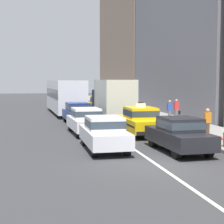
{
  "coord_description": "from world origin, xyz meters",
  "views": [
    {
      "loc": [
        -4.59,
        -13.48,
        3.24
      ],
      "look_at": [
        0.09,
        8.55,
        1.3
      ],
      "focal_mm": 59.31,
      "sensor_mm": 36.0,
      "label": 1
    }
  ],
  "objects_px": {
    "sedan_right_nearest": "(179,133)",
    "taxi_right_fourth": "(100,105)",
    "bus_left_fourth": "(65,95)",
    "box_truck_right_third": "(112,99)",
    "sedan_left_nearest": "(104,132)",
    "sedan_left_third": "(78,112)",
    "pedestrian_near_crosswalk": "(177,110)",
    "taxi_right_second": "(140,120)",
    "pedestrian_mid_block": "(170,111)",
    "sedan_left_second": "(86,120)",
    "pedestrian_by_storefront": "(207,123)"
  },
  "relations": [
    {
      "from": "sedan_right_nearest",
      "to": "pedestrian_near_crosswalk",
      "type": "bearing_deg",
      "value": 68.66
    },
    {
      "from": "sedan_left_third",
      "to": "pedestrian_near_crosswalk",
      "type": "height_order",
      "value": "pedestrian_near_crosswalk"
    },
    {
      "from": "box_truck_right_third",
      "to": "taxi_right_fourth",
      "type": "bearing_deg",
      "value": 87.98
    },
    {
      "from": "sedan_left_third",
      "to": "taxi_right_fourth",
      "type": "relative_size",
      "value": 0.95
    },
    {
      "from": "sedan_left_nearest",
      "to": "box_truck_right_third",
      "type": "height_order",
      "value": "box_truck_right_third"
    },
    {
      "from": "sedan_right_nearest",
      "to": "pedestrian_mid_block",
      "type": "bearing_deg",
      "value": 71.48
    },
    {
      "from": "sedan_left_nearest",
      "to": "pedestrian_by_storefront",
      "type": "xyz_separation_m",
      "value": [
        5.94,
        1.6,
        0.1
      ]
    },
    {
      "from": "taxi_right_fourth",
      "to": "pedestrian_near_crosswalk",
      "type": "height_order",
      "value": "taxi_right_fourth"
    },
    {
      "from": "taxi_right_second",
      "to": "box_truck_right_third",
      "type": "relative_size",
      "value": 0.65
    },
    {
      "from": "taxi_right_fourth",
      "to": "pedestrian_by_storefront",
      "type": "distance_m",
      "value": 17.41
    },
    {
      "from": "taxi_right_fourth",
      "to": "pedestrian_by_storefront",
      "type": "xyz_separation_m",
      "value": [
        2.77,
        -17.19,
        0.07
      ]
    },
    {
      "from": "taxi_right_second",
      "to": "pedestrian_by_storefront",
      "type": "xyz_separation_m",
      "value": [
        2.97,
        -2.67,
        0.07
      ]
    },
    {
      "from": "sedan_right_nearest",
      "to": "pedestrian_near_crosswalk",
      "type": "distance_m",
      "value": 11.67
    },
    {
      "from": "bus_left_fourth",
      "to": "taxi_right_fourth",
      "type": "xyz_separation_m",
      "value": [
        3.4,
        -0.53,
        -0.94
      ]
    },
    {
      "from": "sedan_left_nearest",
      "to": "pedestrian_near_crosswalk",
      "type": "relative_size",
      "value": 2.62
    },
    {
      "from": "sedan_left_nearest",
      "to": "box_truck_right_third",
      "type": "xyz_separation_m",
      "value": [
        2.93,
        11.96,
        0.93
      ]
    },
    {
      "from": "sedan_left_second",
      "to": "sedan_left_third",
      "type": "distance_m",
      "value": 5.4
    },
    {
      "from": "sedan_left_nearest",
      "to": "pedestrian_mid_block",
      "type": "distance_m",
      "value": 11.05
    },
    {
      "from": "taxi_right_fourth",
      "to": "pedestrian_near_crosswalk",
      "type": "bearing_deg",
      "value": -64.39
    },
    {
      "from": "bus_left_fourth",
      "to": "taxi_right_fourth",
      "type": "relative_size",
      "value": 2.44
    },
    {
      "from": "pedestrian_near_crosswalk",
      "to": "sedan_left_third",
      "type": "bearing_deg",
      "value": 172.7
    },
    {
      "from": "sedan_left_third",
      "to": "taxi_right_fourth",
      "type": "height_order",
      "value": "taxi_right_fourth"
    },
    {
      "from": "taxi_right_second",
      "to": "taxi_right_fourth",
      "type": "bearing_deg",
      "value": 89.19
    },
    {
      "from": "sedan_left_nearest",
      "to": "sedan_right_nearest",
      "type": "distance_m",
      "value": 3.41
    },
    {
      "from": "sedan_left_nearest",
      "to": "sedan_left_third",
      "type": "distance_m",
      "value": 10.76
    },
    {
      "from": "taxi_right_second",
      "to": "pedestrian_near_crosswalk",
      "type": "height_order",
      "value": "taxi_right_second"
    },
    {
      "from": "bus_left_fourth",
      "to": "sedan_right_nearest",
      "type": "height_order",
      "value": "bus_left_fourth"
    },
    {
      "from": "pedestrian_near_crosswalk",
      "to": "bus_left_fourth",
      "type": "bearing_deg",
      "value": 129.0
    },
    {
      "from": "box_truck_right_third",
      "to": "pedestrian_near_crosswalk",
      "type": "height_order",
      "value": "box_truck_right_third"
    },
    {
      "from": "pedestrian_near_crosswalk",
      "to": "pedestrian_mid_block",
      "type": "distance_m",
      "value": 1.29
    },
    {
      "from": "sedan_left_second",
      "to": "bus_left_fourth",
      "type": "relative_size",
      "value": 0.39
    },
    {
      "from": "bus_left_fourth",
      "to": "taxi_right_second",
      "type": "relative_size",
      "value": 2.48
    },
    {
      "from": "pedestrian_mid_block",
      "to": "sedan_left_nearest",
      "type": "bearing_deg",
      "value": -126.48
    },
    {
      "from": "sedan_left_third",
      "to": "taxi_right_second",
      "type": "distance_m",
      "value": 7.12
    },
    {
      "from": "sedan_left_third",
      "to": "sedan_right_nearest",
      "type": "bearing_deg",
      "value": -74.81
    },
    {
      "from": "bus_left_fourth",
      "to": "box_truck_right_third",
      "type": "height_order",
      "value": "box_truck_right_third"
    },
    {
      "from": "taxi_right_second",
      "to": "pedestrian_mid_block",
      "type": "xyz_separation_m",
      "value": [
        3.6,
        4.61,
        0.1
      ]
    },
    {
      "from": "bus_left_fourth",
      "to": "taxi_right_second",
      "type": "distance_m",
      "value": 15.41
    },
    {
      "from": "pedestrian_near_crosswalk",
      "to": "pedestrian_by_storefront",
      "type": "height_order",
      "value": "pedestrian_near_crosswalk"
    },
    {
      "from": "sedan_left_nearest",
      "to": "sedan_left_third",
      "type": "relative_size",
      "value": 0.98
    },
    {
      "from": "sedan_left_third",
      "to": "pedestrian_mid_block",
      "type": "height_order",
      "value": "pedestrian_mid_block"
    },
    {
      "from": "sedan_right_nearest",
      "to": "taxi_right_fourth",
      "type": "bearing_deg",
      "value": 90.17
    },
    {
      "from": "sedan_left_nearest",
      "to": "box_truck_right_third",
      "type": "relative_size",
      "value": 0.62
    },
    {
      "from": "taxi_right_second",
      "to": "box_truck_right_third",
      "type": "height_order",
      "value": "box_truck_right_third"
    },
    {
      "from": "sedan_right_nearest",
      "to": "taxi_right_fourth",
      "type": "height_order",
      "value": "taxi_right_fourth"
    },
    {
      "from": "bus_left_fourth",
      "to": "sedan_right_nearest",
      "type": "bearing_deg",
      "value": -80.37
    },
    {
      "from": "pedestrian_near_crosswalk",
      "to": "sedan_left_second",
      "type": "bearing_deg",
      "value": -149.66
    },
    {
      "from": "sedan_left_second",
      "to": "box_truck_right_third",
      "type": "distance_m",
      "value": 7.33
    },
    {
      "from": "sedan_right_nearest",
      "to": "taxi_right_fourth",
      "type": "xyz_separation_m",
      "value": [
        -0.06,
        19.86,
        0.03
      ]
    },
    {
      "from": "sedan_left_second",
      "to": "sedan_right_nearest",
      "type": "bearing_deg",
      "value": -62.56
    }
  ]
}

